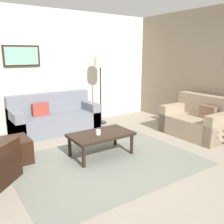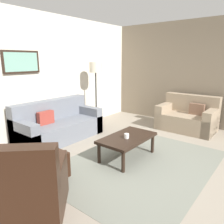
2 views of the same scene
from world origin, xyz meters
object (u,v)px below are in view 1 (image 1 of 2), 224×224
Objects in this scene: couch_main at (54,119)px; couch_loveseat at (198,122)px; coffee_table at (101,136)px; framed_artwork at (22,56)px; ottoman at (12,151)px; cup at (98,132)px; lamp_standing at (100,69)px.

couch_loveseat is at bearing -39.30° from couch_main.
coffee_table is 2.69m from framed_artwork.
cup is at bearing -25.56° from ottoman.
ottoman is at bearing 156.94° from coffee_table.
cup is at bearing -75.11° from framed_artwork.
couch_main reaches higher than cup.
coffee_table is (-2.38, 0.27, 0.06)m from couch_loveseat.
ottoman is 2.34m from framed_artwork.
couch_main is 1.40× the size of couch_loveseat.
lamp_standing is at bearing -13.79° from framed_artwork.
lamp_standing reaches higher than couch_main.
couch_loveseat is at bearing -58.01° from lamp_standing.
ottoman is 1.51m from coffee_table.
lamp_standing is at bearing 121.99° from couch_loveseat.
lamp_standing is (2.48, 1.19, 1.21)m from ottoman.
ottoman is at bearing -154.30° from lamp_standing.
framed_artwork is at bearing 66.67° from ottoman.
coffee_table is (1.38, -0.59, 0.16)m from ottoman.
couch_main is 2.43× the size of framed_artwork.
framed_artwork reaches higher than cup.
couch_main is 3.46× the size of ottoman.
couch_loveseat is 2.39m from coffee_table.
ottoman is (-1.20, -1.23, -0.10)m from couch_main.
couch_main reaches higher than coffee_table.
framed_artwork reaches higher than couch_loveseat.
lamp_standing is at bearing 58.30° from coffee_table.
coffee_table is at bearing 24.01° from cup.
cup is at bearing -87.06° from couch_main.
ottoman is at bearing 167.17° from couch_loveseat.
coffee_table is at bearing 173.55° from couch_loveseat.
framed_artwork is at bearing 106.99° from coffee_table.
couch_loveseat is 2.47× the size of ottoman.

